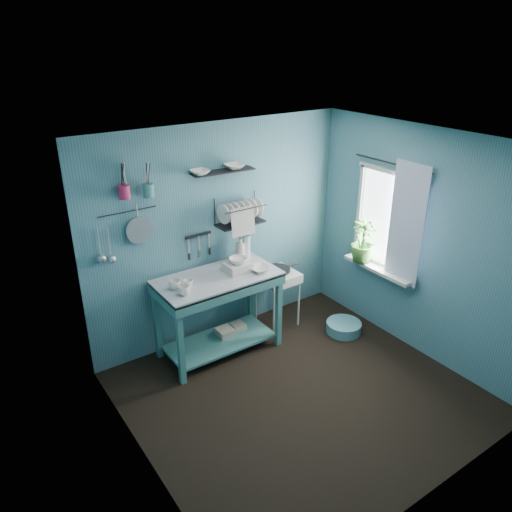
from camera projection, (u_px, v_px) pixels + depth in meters
floor at (300, 394)px, 5.03m from camera, size 3.20×3.20×0.00m
ceiling at (311, 146)px, 4.00m from camera, size 3.20×3.20×0.00m
wall_back at (220, 234)px, 5.64m from camera, size 3.20×0.00×3.20m
wall_front at (446, 368)px, 3.39m from camera, size 3.20×0.00×3.20m
wall_left at (138, 341)px, 3.68m from camera, size 0.00×3.00×3.00m
wall_right at (420, 245)px, 5.34m from camera, size 0.00×3.00×3.00m
work_counter at (219, 314)px, 5.53m from camera, size 1.35×0.71×0.94m
mug_left at (184, 290)px, 4.95m from camera, size 0.12×0.12×0.10m
mug_mid at (188, 284)px, 5.07m from camera, size 0.14×0.14×0.09m
mug_right at (175, 285)px, 5.06m from camera, size 0.17×0.17×0.10m
wash_tub at (238, 267)px, 5.43m from camera, size 0.28×0.22×0.10m
tub_bowl at (238, 261)px, 5.39m from camera, size 0.20×0.19×0.06m
soap_bottle at (240, 249)px, 5.64m from camera, size 0.11×0.12×0.30m
water_bottle at (246, 247)px, 5.71m from camera, size 0.09×0.09×0.28m
counter_bowl at (260, 269)px, 5.44m from camera, size 0.22×0.22×0.05m
hotplate_stand at (277, 298)px, 6.12m from camera, size 0.47×0.47×0.70m
frying_pan at (278, 270)px, 5.96m from camera, size 0.30×0.30×0.03m
knife_strip at (198, 235)px, 5.44m from camera, size 0.32×0.03×0.03m
dish_rack at (240, 211)px, 5.53m from camera, size 0.58×0.32×0.32m
upper_shelf at (223, 171)px, 5.26m from camera, size 0.71×0.23×0.02m
shelf_bowl_left at (200, 167)px, 5.08m from camera, size 0.21×0.21×0.05m
shelf_bowl_right at (234, 163)px, 5.31m from camera, size 0.24×0.24×0.05m
utensil_cup_magenta at (124, 192)px, 4.73m from camera, size 0.11×0.11×0.13m
utensil_cup_teal at (148, 190)px, 4.87m from camera, size 0.11×0.11×0.13m
colander at (139, 230)px, 4.99m from camera, size 0.28×0.03×0.28m
ladle_outer at (99, 242)px, 4.80m from camera, size 0.01×0.01×0.30m
ladle_inner at (109, 242)px, 4.86m from camera, size 0.01×0.01×0.30m
hook_rail at (128, 212)px, 4.87m from camera, size 0.60×0.01×0.01m
window_glass at (388, 220)px, 5.61m from camera, size 0.00×1.10×1.10m
windowsill at (378, 269)px, 5.81m from camera, size 0.16×0.95×0.04m
curtain at (406, 225)px, 5.33m from camera, size 0.00×1.35×1.35m
curtain_rod at (392, 164)px, 5.32m from camera, size 0.02×1.05×0.02m
potted_plant at (363, 242)px, 5.85m from camera, size 0.34×0.34×0.51m
storage_tin_large at (225, 337)px, 5.77m from camera, size 0.18×0.18×0.22m
storage_tin_small at (238, 331)px, 5.90m from camera, size 0.15×0.15×0.20m
floor_basin at (344, 327)px, 6.04m from camera, size 0.42×0.42×0.13m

